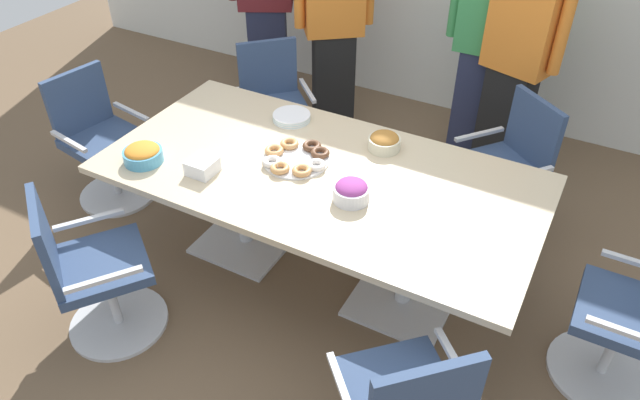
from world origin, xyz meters
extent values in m
cube|color=brown|center=(0.00, 0.00, -0.01)|extent=(10.00, 10.00, 0.01)
cube|color=#CCB793|center=(0.00, 0.00, 0.73)|extent=(2.40, 1.20, 0.04)
cube|color=silver|center=(-0.55, 0.00, 0.01)|extent=(0.56, 0.56, 0.02)
cylinder|color=silver|center=(-0.55, 0.00, 0.37)|extent=(0.09, 0.09, 0.69)
cube|color=silver|center=(0.55, 0.00, 0.01)|extent=(0.56, 0.56, 0.02)
cylinder|color=silver|center=(0.55, 0.00, 0.37)|extent=(0.09, 0.09, 0.69)
cube|color=#33476B|center=(0.86, -0.90, 0.46)|extent=(0.65, 0.65, 0.06)
cube|color=silver|center=(0.68, -1.07, 0.58)|extent=(0.28, 0.28, 0.02)
cube|color=silver|center=(1.03, -0.73, 0.58)|extent=(0.28, 0.28, 0.02)
cylinder|color=silver|center=(1.65, 0.02, 0.01)|extent=(0.54, 0.54, 0.02)
cylinder|color=silver|center=(1.65, 0.02, 0.23)|extent=(0.05, 0.05, 0.41)
cube|color=#33476B|center=(1.65, 0.02, 0.46)|extent=(0.46, 0.46, 0.06)
cube|color=silver|center=(1.65, -0.22, 0.58)|extent=(0.37, 0.03, 0.02)
cylinder|color=silver|center=(0.79, 0.92, 0.01)|extent=(0.76, 0.76, 0.02)
cylinder|color=silver|center=(0.79, 0.92, 0.23)|extent=(0.05, 0.05, 0.41)
cube|color=#33476B|center=(0.79, 0.92, 0.46)|extent=(0.65, 0.65, 0.06)
cube|color=#33476B|center=(0.92, 1.08, 0.70)|extent=(0.36, 0.31, 0.42)
cube|color=silver|center=(0.98, 0.77, 0.58)|extent=(0.26, 0.30, 0.02)
cube|color=silver|center=(0.60, 1.08, 0.58)|extent=(0.26, 0.30, 0.02)
cylinder|color=silver|center=(-0.86, 0.90, 0.01)|extent=(0.76, 0.76, 0.02)
cylinder|color=silver|center=(-0.86, 0.90, 0.23)|extent=(0.05, 0.05, 0.41)
cube|color=#33476B|center=(-0.86, 0.90, 0.46)|extent=(0.65, 0.65, 0.06)
cube|color=#33476B|center=(-1.01, 1.04, 0.70)|extent=(0.34, 0.34, 0.42)
cube|color=silver|center=(-0.69, 1.07, 0.58)|extent=(0.28, 0.28, 0.02)
cube|color=silver|center=(-1.03, 0.72, 0.58)|extent=(0.28, 0.28, 0.02)
cylinder|color=silver|center=(-1.65, -0.02, 0.01)|extent=(0.62, 0.62, 0.02)
cylinder|color=silver|center=(-1.65, -0.02, 0.23)|extent=(0.05, 0.05, 0.41)
cube|color=#33476B|center=(-1.65, -0.02, 0.46)|extent=(0.53, 0.53, 0.06)
cube|color=#33476B|center=(-1.86, 0.01, 0.70)|extent=(0.11, 0.44, 0.42)
cube|color=silver|center=(-1.61, 0.22, 0.58)|extent=(0.37, 0.09, 0.02)
cube|color=silver|center=(-1.69, -0.27, 0.58)|extent=(0.37, 0.09, 0.02)
cylinder|color=silver|center=(-0.79, -0.92, 0.01)|extent=(0.75, 0.75, 0.02)
cylinder|color=silver|center=(-0.79, -0.92, 0.23)|extent=(0.05, 0.05, 0.41)
cube|color=#33476B|center=(-0.79, -0.92, 0.46)|extent=(0.64, 0.64, 0.06)
cube|color=#33476B|center=(-0.92, -1.09, 0.70)|extent=(0.38, 0.29, 0.42)
cube|color=silver|center=(-0.99, -0.78, 0.58)|extent=(0.24, 0.31, 0.02)
cube|color=silver|center=(-0.59, -1.07, 0.58)|extent=(0.24, 0.31, 0.02)
cube|color=#232842|center=(-1.44, 1.72, 0.43)|extent=(0.38, 0.33, 0.86)
cube|color=black|center=(-0.73, 1.58, 0.41)|extent=(0.38, 0.35, 0.83)
cube|color=#232842|center=(0.41, 1.74, 0.43)|extent=(0.32, 0.20, 0.86)
cube|color=#388C4C|center=(0.41, 1.74, 1.20)|extent=(0.44, 0.23, 0.68)
cylinder|color=#388C4C|center=(0.67, 1.74, 1.23)|extent=(0.08, 0.08, 0.61)
cube|color=black|center=(0.65, 1.60, 0.41)|extent=(0.37, 0.29, 0.83)
cube|color=orange|center=(0.65, 1.60, 1.16)|extent=(0.49, 0.34, 0.66)
cylinder|color=orange|center=(0.90, 1.52, 1.19)|extent=(0.10, 0.10, 0.59)
cylinder|color=orange|center=(0.40, 1.68, 1.19)|extent=(0.10, 0.10, 0.59)
cylinder|color=beige|center=(0.22, 0.37, 0.79)|extent=(0.19, 0.19, 0.07)
ellipsoid|color=#AD702D|center=(0.22, 0.37, 0.82)|extent=(0.16, 0.16, 0.06)
cylinder|color=#4C9EC6|center=(-0.91, -0.38, 0.79)|extent=(0.22, 0.22, 0.07)
ellipsoid|color=orange|center=(-0.91, -0.38, 0.82)|extent=(0.19, 0.19, 0.06)
cylinder|color=white|center=(0.26, -0.15, 0.79)|extent=(0.19, 0.19, 0.08)
ellipsoid|color=#9E3D8E|center=(0.26, -0.15, 0.83)|extent=(0.17, 0.17, 0.07)
cylinder|color=white|center=(-0.17, 0.03, 0.76)|extent=(0.38, 0.38, 0.01)
torus|color=white|center=(-0.03, 0.01, 0.78)|extent=(0.11, 0.11, 0.03)
torus|color=brown|center=(-0.07, 0.12, 0.78)|extent=(0.11, 0.11, 0.03)
torus|color=brown|center=(-0.14, 0.16, 0.78)|extent=(0.11, 0.11, 0.03)
torus|color=tan|center=(-0.27, 0.12, 0.78)|extent=(0.11, 0.11, 0.03)
torus|color=tan|center=(-0.31, 0.02, 0.78)|extent=(0.11, 0.11, 0.03)
torus|color=white|center=(-0.26, -0.08, 0.78)|extent=(0.11, 0.11, 0.03)
torus|color=tan|center=(-0.19, -0.11, 0.78)|extent=(0.11, 0.11, 0.03)
torus|color=tan|center=(-0.07, -0.08, 0.78)|extent=(0.11, 0.11, 0.03)
cylinder|color=white|center=(-0.42, 0.40, 0.75)|extent=(0.23, 0.23, 0.01)
cylinder|color=silver|center=(-0.42, 0.40, 0.76)|extent=(0.23, 0.23, 0.01)
cylinder|color=white|center=(-0.42, 0.40, 0.77)|extent=(0.23, 0.23, 0.01)
cylinder|color=silver|center=(-0.42, 0.40, 0.77)|extent=(0.23, 0.23, 0.01)
cylinder|color=white|center=(-0.42, 0.40, 0.78)|extent=(0.23, 0.23, 0.01)
cylinder|color=silver|center=(-0.42, 0.40, 0.78)|extent=(0.23, 0.23, 0.01)
cylinder|color=white|center=(-0.42, 0.40, 0.79)|extent=(0.23, 0.23, 0.01)
cube|color=white|center=(-0.55, -0.32, 0.79)|extent=(0.14, 0.14, 0.08)
camera|label=1|loc=(1.25, -2.31, 2.60)|focal=33.03mm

